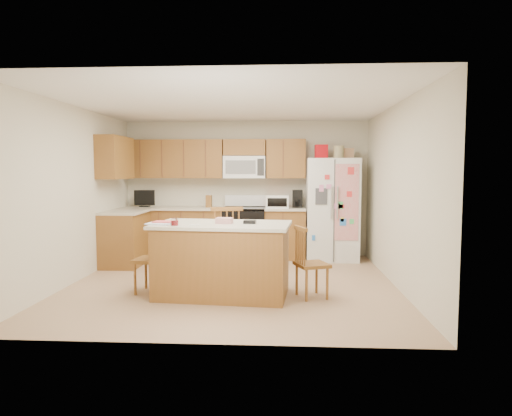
# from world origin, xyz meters

# --- Properties ---
(ground) EXTENTS (4.50, 4.50, 0.00)m
(ground) POSITION_xyz_m (0.00, 0.00, 0.00)
(ground) COLOR tan
(ground) RESTS_ON ground
(room_shell) EXTENTS (4.60, 4.60, 2.52)m
(room_shell) POSITION_xyz_m (0.00, 0.00, 1.44)
(room_shell) COLOR beige
(room_shell) RESTS_ON ground
(cabinetry) EXTENTS (3.36, 1.56, 2.15)m
(cabinetry) POSITION_xyz_m (-0.98, 1.79, 0.91)
(cabinetry) COLOR brown
(cabinetry) RESTS_ON ground
(stove) EXTENTS (0.76, 0.65, 1.13)m
(stove) POSITION_xyz_m (0.00, 1.94, 0.47)
(stove) COLOR black
(stove) RESTS_ON ground
(refrigerator) EXTENTS (0.90, 0.79, 2.04)m
(refrigerator) POSITION_xyz_m (1.57, 1.87, 0.92)
(refrigerator) COLOR white
(refrigerator) RESTS_ON ground
(island) EXTENTS (1.81, 1.13, 1.02)m
(island) POSITION_xyz_m (-0.06, -0.60, 0.47)
(island) COLOR brown
(island) RESTS_ON ground
(windsor_chair_left) EXTENTS (0.43, 0.45, 0.93)m
(windsor_chair_left) POSITION_xyz_m (-0.99, -0.52, 0.44)
(windsor_chair_left) COLOR brown
(windsor_chair_left) RESTS_ON ground
(windsor_chair_back) EXTENTS (0.56, 0.55, 1.09)m
(windsor_chair_back) POSITION_xyz_m (-0.11, 0.10, 0.51)
(windsor_chair_back) COLOR brown
(windsor_chair_back) RESTS_ON ground
(windsor_chair_right) EXTENTS (0.48, 0.49, 0.90)m
(windsor_chair_right) POSITION_xyz_m (1.04, -0.63, 0.43)
(windsor_chair_right) COLOR brown
(windsor_chair_right) RESTS_ON ground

